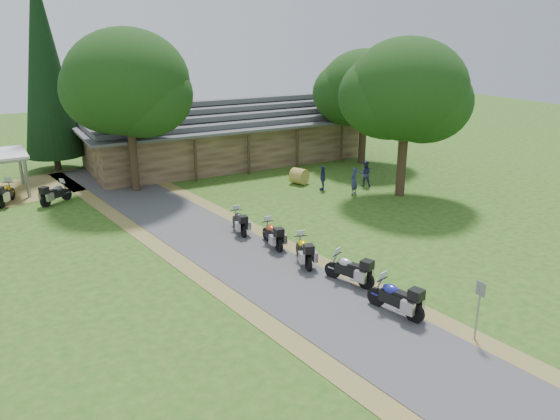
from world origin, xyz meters
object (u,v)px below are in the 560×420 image
lodge (223,130)px  motorcycle_row_c (304,249)px  motorcycle_row_e (239,221)px  motorcycle_carport_b (56,192)px  motorcycle_row_b (349,268)px  motorcycle_carport_a (6,192)px  motorcycle_row_a (396,296)px  hay_bale (299,176)px  motorcycle_row_d (272,233)px

lodge → motorcycle_row_c: size_ratio=10.79×
motorcycle_row_e → motorcycle_carport_b: (-7.52, 9.72, 0.04)m
motorcycle_row_b → motorcycle_carport_a: motorcycle_carport_a is taller
lodge → motorcycle_row_b: bearing=-100.4°
motorcycle_row_a → motorcycle_row_b: size_ratio=1.04×
motorcycle_row_e → hay_bale: 9.82m
motorcycle_row_d → motorcycle_carport_a: bearing=43.8°
lodge → motorcycle_carport_a: lodge is taller
motorcycle_row_a → motorcycle_row_e: bearing=-6.9°
motorcycle_row_a → motorcycle_carport_b: motorcycle_row_a is taller
motorcycle_row_d → motorcycle_row_e: (-0.60, 2.47, -0.03)m
motorcycle_row_d → motorcycle_row_b: bearing=-165.2°
motorcycle_carport_a → lodge: bearing=-52.9°
motorcycle_row_c → motorcycle_carport_b: motorcycle_carport_b is taller
motorcycle_row_b → motorcycle_carport_b: bearing=5.6°
motorcycle_row_c → motorcycle_row_d: (-0.26, 2.47, -0.01)m
hay_bale → motorcycle_row_e: bearing=-138.9°
motorcycle_row_b → motorcycle_row_c: bearing=-9.0°
motorcycle_row_b → motorcycle_row_e: (-1.45, 7.53, -0.06)m
motorcycle_row_c → motorcycle_row_b: bearing=-151.2°
lodge → motorcycle_row_a: (-4.13, -25.31, -1.72)m
motorcycle_row_b → motorcycle_row_d: (-0.85, 5.06, -0.03)m
motorcycle_carport_a → hay_bale: bearing=-81.4°
motorcycle_row_d → motorcycle_carport_a: (-10.73, 13.47, 0.06)m
motorcycle_carport_a → hay_bale: motorcycle_carport_a is taller
motorcycle_row_a → motorcycle_carport_b: (-8.96, 20.11, -0.05)m
motorcycle_row_a → motorcycle_row_c: bearing=-8.7°
motorcycle_row_b → hay_bale: motorcycle_row_b is taller
motorcycle_row_e → lodge: bearing=-12.1°
motorcycle_row_d → motorcycle_carport_a: motorcycle_carport_a is taller
motorcycle_row_a → motorcycle_row_e: size_ratio=1.14×
motorcycle_row_e → motorcycle_carport_b: motorcycle_carport_b is taller
motorcycle_row_c → motorcycle_carport_b: (-8.37, 14.66, 0.00)m
motorcycle_row_a → motorcycle_row_d: motorcycle_row_a is taller
motorcycle_row_d → motorcycle_carport_b: bearing=38.9°
motorcycle_row_a → motorcycle_row_c: size_ratio=1.07×
motorcycle_row_e → motorcycle_carport_b: bearing=46.1°
lodge → motorcycle_row_d: lodge is taller
motorcycle_row_c → motorcycle_carport_b: size_ratio=0.99×
lodge → motorcycle_carport_b: bearing=-158.3°
motorcycle_row_b → motorcycle_row_e: motorcycle_row_b is taller
lodge → motorcycle_row_d: (-4.97, -17.38, -1.78)m
motorcycle_row_d → hay_bale: 11.23m
motorcycle_row_c → motorcycle_carport_b: 16.88m
motorcycle_row_b → motorcycle_row_d: size_ratio=1.05×
motorcycle_carport_a → motorcycle_carport_b: (2.61, -1.29, -0.04)m
motorcycle_row_c → motorcycle_row_d: size_ratio=1.02×
motorcycle_row_a → motorcycle_row_d: 7.97m
motorcycle_row_a → hay_bale: size_ratio=2.03×
motorcycle_row_a → motorcycle_carport_a: (-11.57, 21.40, -0.00)m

